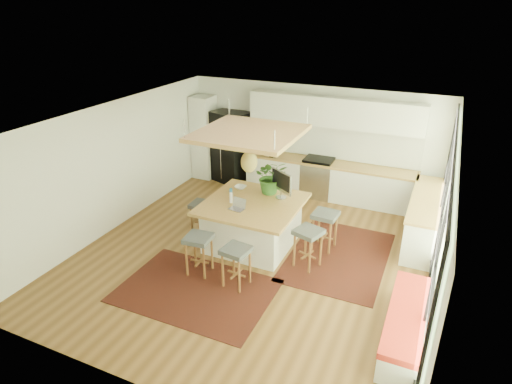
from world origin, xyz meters
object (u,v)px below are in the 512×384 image
at_px(island, 253,223).
at_px(stool_near_right, 236,268).
at_px(island_plant, 271,180).
at_px(monitor, 281,186).
at_px(laptop, 236,204).
at_px(stool_left_side, 202,217).
at_px(fridge, 231,148).
at_px(microwave, 269,148).
at_px(stool_near_left, 199,256).
at_px(stool_right_back, 324,232).
at_px(stool_right_front, 308,250).

bearing_deg(island, stool_near_right, -76.87).
xyz_separation_m(island, island_plant, (0.14, 0.58, 0.75)).
bearing_deg(monitor, laptop, -92.27).
bearing_deg(stool_left_side, monitor, 15.79).
distance_m(fridge, island_plant, 3.08).
distance_m(fridge, laptop, 3.70).
bearing_deg(microwave, island_plant, -60.74).
relative_size(fridge, monitor, 3.04).
height_order(island, monitor, monitor).
distance_m(fridge, monitor, 3.38).
bearing_deg(stool_left_side, stool_near_right, -42.42).
xyz_separation_m(stool_near_left, monitor, (0.89, 1.76, 0.83)).
bearing_deg(monitor, island_plant, -174.51).
height_order(stool_near_left, monitor, monitor).
distance_m(stool_right_back, laptop, 1.87).
height_order(fridge, stool_left_side, fridge).
relative_size(stool_right_back, stool_left_side, 1.13).
xyz_separation_m(monitor, microwave, (-1.24, 2.34, -0.09)).
distance_m(island, laptop, 0.73).
distance_m(stool_near_left, island_plant, 2.18).
distance_m(island, stool_near_right, 1.43).
height_order(stool_near_left, island_plant, island_plant).
xyz_separation_m(island, microwave, (-0.81, 2.77, 0.64)).
bearing_deg(stool_near_right, fridge, 118.01).
bearing_deg(stool_near_left, fridge, 109.45).
relative_size(laptop, island_plant, 0.43).
xyz_separation_m(island, stool_right_back, (1.37, 0.43, -0.11)).
distance_m(stool_near_right, monitor, 2.01).
height_order(monitor, island_plant, island_plant).
distance_m(stool_right_back, monitor, 1.26).
xyz_separation_m(laptop, monitor, (0.58, 0.84, 0.14)).
distance_m(stool_left_side, microwave, 2.91).
bearing_deg(stool_right_front, stool_right_back, 82.29).
bearing_deg(laptop, monitor, 63.54).
height_order(island, stool_left_side, island).
bearing_deg(stool_near_left, stool_near_right, -4.93).
bearing_deg(microwave, fridge, -178.08).
bearing_deg(fridge, microwave, 14.97).
bearing_deg(island, monitor, 45.29).
bearing_deg(stool_near_right, microwave, 105.30).
xyz_separation_m(stool_left_side, laptop, (1.03, -0.38, 0.70)).
xyz_separation_m(stool_right_front, monitor, (-0.84, 0.76, 0.83)).
bearing_deg(stool_near_left, microwave, 94.99).
bearing_deg(fridge, stool_left_side, -56.57).
bearing_deg(island_plant, microwave, 113.58).
relative_size(stool_near_left, island_plant, 1.06).
relative_size(stool_near_left, stool_left_side, 1.08).
xyz_separation_m(fridge, stool_near_left, (1.47, -4.17, -0.57)).
bearing_deg(microwave, stool_right_front, -50.41).
xyz_separation_m(stool_right_front, stool_right_back, (0.10, 0.75, 0.00)).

